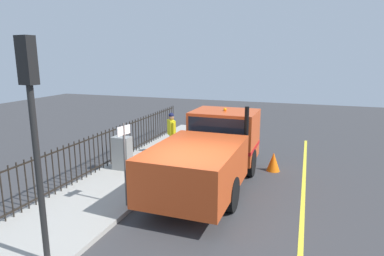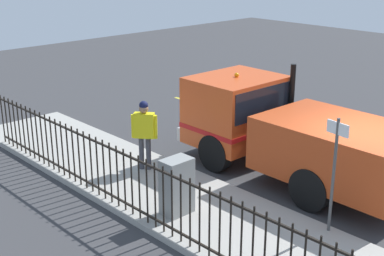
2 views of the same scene
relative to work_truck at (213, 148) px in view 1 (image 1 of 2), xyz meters
name	(u,v)px [view 1 (image 1 of 2)]	position (x,y,z in m)	size (l,w,h in m)	color
ground_plane	(191,216)	(-0.09, 2.38, -1.24)	(46.27, 46.27, 0.00)	#38383A
sidewalk_slab	(95,199)	(2.89, 2.38, -1.17)	(2.70, 21.03, 0.13)	#A3A099
lane_marking	(301,235)	(-2.86, 2.38, -1.23)	(0.12, 18.93, 0.01)	yellow
work_truck	(213,148)	(0.00, 0.00, 0.00)	(2.39, 6.07, 2.57)	#D84C1E
worker_standing	(171,129)	(2.41, -2.29, -0.03)	(0.49, 0.52, 1.76)	yellow
iron_fence	(59,169)	(4.09, 2.38, -0.41)	(0.04, 17.91, 1.38)	black
traffic_light_near	(32,109)	(1.90, 5.33, 1.97)	(0.32, 0.24, 4.36)	black
utility_cabinet	(122,153)	(3.38, -0.02, -0.51)	(0.64, 0.43, 1.20)	gray
traffic_cone	(273,162)	(-1.76, -1.99, -0.89)	(0.49, 0.49, 0.69)	orange
street_sign	(125,155)	(1.71, 2.57, 0.33)	(0.11, 0.50, 2.31)	#4C4C4C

